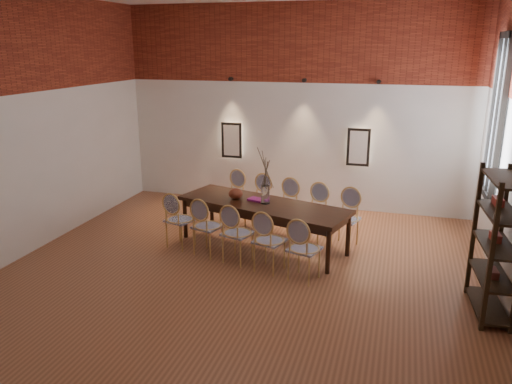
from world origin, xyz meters
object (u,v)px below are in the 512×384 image
(dining_table, at_px, (263,225))
(vase, at_px, (265,195))
(chair_near_c, at_px, (238,233))
(bowl, at_px, (236,194))
(chair_far_e, at_px, (345,219))
(chair_far_a, at_px, (232,197))
(chair_far_b, at_px, (257,202))
(chair_near_a, at_px, (180,220))
(chair_near_d, at_px, (270,241))
(shelving_rack, at_px, (496,245))
(chair_near_b, at_px, (208,226))
(book, at_px, (256,200))
(chair_near_e, at_px, (304,249))
(chair_far_c, at_px, (285,207))
(chair_far_d, at_px, (314,213))

(dining_table, relative_size, vase, 9.45)
(chair_near_c, bearing_deg, bowl, 126.12)
(chair_near_c, relative_size, chair_far_e, 1.00)
(chair_far_a, xyz_separation_m, chair_far_b, (0.55, -0.16, 0.00))
(chair_near_a, height_order, chair_far_b, same)
(dining_table, relative_size, chair_far_a, 3.02)
(chair_far_e, bearing_deg, vase, 33.98)
(dining_table, distance_m, chair_near_c, 0.74)
(chair_near_d, bearing_deg, shelving_rack, 8.52)
(chair_far_a, bearing_deg, chair_near_b, 111.07)
(chair_far_b, distance_m, book, 0.84)
(chair_far_e, bearing_deg, chair_far_a, 0.00)
(chair_near_e, relative_size, bowl, 3.92)
(chair_far_a, height_order, vase, vase)
(chair_far_e, height_order, vase, vase)
(chair_far_a, height_order, shelving_rack, shelving_rack)
(chair_near_a, xyz_separation_m, chair_far_b, (0.95, 1.26, 0.00))
(chair_near_e, height_order, book, chair_near_e)
(dining_table, height_order, chair_near_d, chair_near_d)
(chair_near_e, xyz_separation_m, chair_far_e, (0.40, 1.41, 0.00))
(chair_near_a, xyz_separation_m, chair_near_d, (1.64, -0.47, 0.00))
(chair_near_d, distance_m, chair_far_b, 1.86)
(bowl, distance_m, shelving_rack, 3.99)
(vase, bearing_deg, chair_far_b, 113.68)
(chair_far_e, height_order, shelving_rack, shelving_rack)
(bowl, distance_m, book, 0.36)
(chair_far_a, relative_size, chair_far_e, 1.00)
(chair_near_d, distance_m, bowl, 1.32)
(chair_near_b, distance_m, chair_near_d, 1.13)
(bowl, bearing_deg, chair_near_c, -69.85)
(chair_far_c, bearing_deg, dining_table, 90.00)
(chair_far_d, bearing_deg, chair_far_a, 0.00)
(chair_far_e, height_order, bowl, chair_far_e)
(chair_near_c, relative_size, chair_near_d, 1.00)
(chair_near_e, bearing_deg, dining_table, 147.03)
(chair_near_b, bearing_deg, chair_near_c, -0.00)
(chair_near_e, relative_size, chair_far_e, 1.00)
(chair_near_b, distance_m, chair_near_e, 1.70)
(chair_near_a, relative_size, chair_near_d, 1.00)
(chair_near_e, distance_m, chair_far_c, 1.86)
(dining_table, bearing_deg, chair_far_e, 32.97)
(dining_table, xyz_separation_m, book, (-0.14, 0.11, 0.39))
(chair_near_a, xyz_separation_m, chair_near_e, (2.18, -0.62, 0.00))
(book, bearing_deg, chair_near_d, -63.45)
(book, relative_size, shelving_rack, 0.14)
(chair_near_c, xyz_separation_m, chair_near_d, (0.55, -0.16, 0.00))
(chair_near_b, xyz_separation_m, vase, (0.79, 0.54, 0.43))
(vase, bearing_deg, dining_table, 164.04)
(chair_near_b, distance_m, bowl, 0.78)
(dining_table, relative_size, chair_near_b, 3.02)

